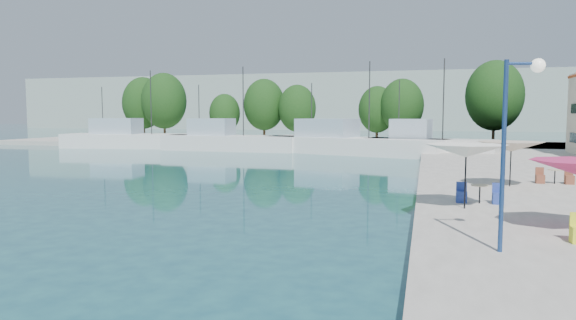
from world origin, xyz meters
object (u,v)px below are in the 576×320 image
(trawler_04, at_px, (426,146))
(street_lamp, at_px, (517,119))
(trawler_03, at_px, (347,144))
(umbrella_cream, at_px, (511,147))
(umbrella_white, at_px, (466,151))
(trawler_02, at_px, (227,142))
(trawler_01, at_px, (134,140))

(trawler_04, bearing_deg, street_lamp, -72.99)
(trawler_03, bearing_deg, street_lamp, -56.19)
(umbrella_cream, bearing_deg, umbrella_white, -110.55)
(trawler_02, xyz_separation_m, street_lamp, (24.94, -42.45, 3.02))
(trawler_02, relative_size, trawler_03, 0.79)
(trawler_02, bearing_deg, trawler_03, -3.33)
(trawler_04, bearing_deg, trawler_03, -174.48)
(trawler_03, height_order, umbrella_cream, trawler_03)
(trawler_04, height_order, umbrella_white, trawler_04)
(trawler_02, bearing_deg, trawler_04, -4.25)
(trawler_01, distance_m, umbrella_cream, 50.46)
(trawler_04, relative_size, umbrella_white, 4.31)
(trawler_03, bearing_deg, umbrella_white, -54.88)
(trawler_02, relative_size, umbrella_cream, 5.12)
(trawler_02, relative_size, trawler_04, 1.24)
(trawler_02, distance_m, trawler_04, 22.92)
(trawler_01, relative_size, street_lamp, 3.83)
(trawler_01, relative_size, trawler_04, 1.45)
(trawler_04, xyz_separation_m, street_lamp, (2.18, -39.76, 3.01))
(trawler_03, bearing_deg, trawler_01, -166.48)
(trawler_04, height_order, street_lamp, trawler_04)
(street_lamp, bearing_deg, trawler_01, 116.76)
(trawler_02, xyz_separation_m, umbrella_white, (24.18, -36.15, 1.76))
(trawler_03, distance_m, umbrella_white, 36.05)
(trawler_01, xyz_separation_m, street_lamp, (38.27, -43.89, 3.02))
(umbrella_white, bearing_deg, trawler_02, 123.78)
(trawler_01, relative_size, umbrella_white, 6.24)
(trawler_01, relative_size, trawler_02, 1.16)
(trawler_03, bearing_deg, trawler_04, 11.15)
(trawler_01, distance_m, umbrella_white, 53.13)
(umbrella_cream, bearing_deg, trawler_04, 98.80)
(trawler_01, height_order, trawler_04, same)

